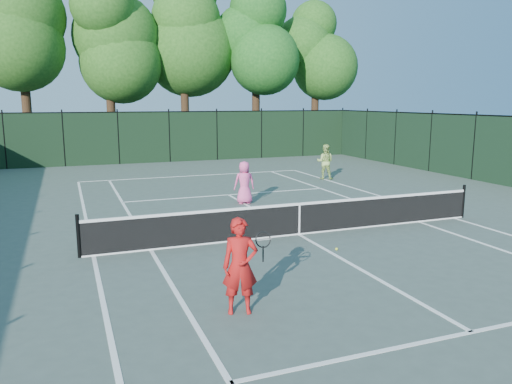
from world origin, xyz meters
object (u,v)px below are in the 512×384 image
object	(u,v)px
player_pink	(244,182)
loose_ball_midcourt	(337,249)
coach	(240,266)
player_green	(325,162)

from	to	relation	value
player_pink	loose_ball_midcourt	size ratio (longest dim) A/B	22.71
coach	player_pink	size ratio (longest dim) A/B	1.11
coach	player_pink	world-z (taller)	coach
player_pink	player_green	size ratio (longest dim) A/B	0.93
player_green	loose_ball_midcourt	size ratio (longest dim) A/B	24.43
coach	player_green	xyz separation A→B (m)	(8.79, 12.95, -0.03)
coach	loose_ball_midcourt	bearing A→B (deg)	51.51
coach	player_green	world-z (taller)	coach
player_pink	player_green	bearing A→B (deg)	-137.18
coach	player_pink	distance (m)	9.51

